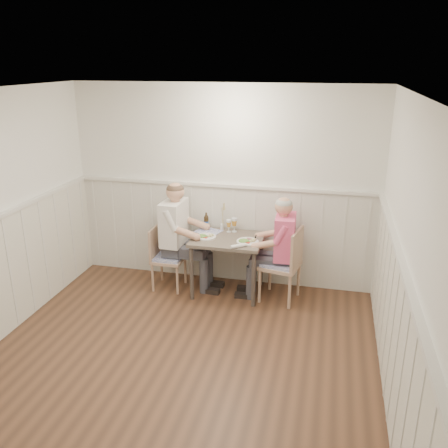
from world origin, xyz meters
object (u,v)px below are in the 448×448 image
(chair_right, at_px, (285,262))
(beer_bottle, at_px, (206,222))
(dining_table, at_px, (228,245))
(grass_vase, at_px, (222,217))
(diner_cream, at_px, (178,243))
(chair_left, at_px, (165,255))
(man_in_pink, at_px, (281,256))

(chair_right, relative_size, beer_bottle, 4.23)
(dining_table, xyz_separation_m, grass_vase, (-0.14, 0.26, 0.28))
(diner_cream, relative_size, beer_bottle, 6.42)
(diner_cream, distance_m, beer_bottle, 0.47)
(grass_vase, bearing_deg, diner_cream, -156.98)
(chair_left, xyz_separation_m, grass_vase, (0.69, 0.31, 0.48))
(chair_left, relative_size, man_in_pink, 0.62)
(chair_left, height_order, grass_vase, grass_vase)
(man_in_pink, distance_m, grass_vase, 0.93)
(dining_table, distance_m, beer_bottle, 0.48)
(dining_table, height_order, beer_bottle, beer_bottle)
(man_in_pink, bearing_deg, dining_table, 179.79)
(chair_right, relative_size, grass_vase, 2.41)
(chair_left, distance_m, beer_bottle, 0.70)
(man_in_pink, height_order, beer_bottle, man_in_pink)
(chair_right, distance_m, man_in_pink, 0.09)
(chair_right, distance_m, grass_vase, 1.01)
(beer_bottle, distance_m, grass_vase, 0.22)
(chair_left, relative_size, grass_vase, 2.11)
(chair_left, distance_m, diner_cream, 0.23)
(dining_table, height_order, man_in_pink, man_in_pink)
(diner_cream, bearing_deg, dining_table, -3.01)
(dining_table, xyz_separation_m, beer_bottle, (-0.35, 0.26, 0.20))
(dining_table, relative_size, beer_bottle, 3.92)
(chair_left, relative_size, diner_cream, 0.58)
(chair_left, bearing_deg, beer_bottle, 31.80)
(man_in_pink, bearing_deg, chair_left, -178.39)
(chair_left, xyz_separation_m, beer_bottle, (0.48, 0.30, 0.40))
(dining_table, xyz_separation_m, man_in_pink, (0.67, -0.00, -0.08))
(dining_table, xyz_separation_m, chair_right, (0.73, -0.05, -0.13))
(beer_bottle, bearing_deg, man_in_pink, -14.23)
(diner_cream, bearing_deg, beer_bottle, 34.03)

